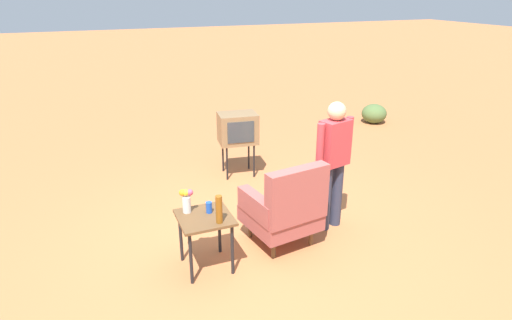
% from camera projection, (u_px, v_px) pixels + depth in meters
% --- Properties ---
extents(ground_plane, '(60.00, 60.00, 0.00)m').
position_uv_depth(ground_plane, '(262.00, 240.00, 5.37)').
color(ground_plane, '#B76B3D').
extents(armchair, '(0.87, 0.89, 1.06)m').
position_uv_depth(armchair, '(285.00, 207.00, 5.09)').
color(armchair, brown).
rests_on(armchair, ground).
extents(side_table, '(0.56, 0.56, 0.63)m').
position_uv_depth(side_table, '(205.00, 224.00, 4.66)').
color(side_table, black).
rests_on(side_table, ground).
extents(tv_on_stand, '(0.65, 0.52, 1.03)m').
position_uv_depth(tv_on_stand, '(238.00, 129.00, 6.97)').
color(tv_on_stand, black).
rests_on(tv_on_stand, ground).
extents(person_standing, '(0.56, 0.30, 1.64)m').
position_uv_depth(person_standing, '(334.00, 158.00, 5.34)').
color(person_standing, '#2D3347').
rests_on(person_standing, ground).
extents(bottle_tall_amber, '(0.07, 0.07, 0.30)m').
position_uv_depth(bottle_tall_amber, '(219.00, 209.00, 4.45)').
color(bottle_tall_amber, brown).
rests_on(bottle_tall_amber, side_table).
extents(soda_can_blue, '(0.07, 0.07, 0.12)m').
position_uv_depth(soda_can_blue, '(209.00, 207.00, 4.68)').
color(soda_can_blue, blue).
rests_on(soda_can_blue, side_table).
extents(flower_vase, '(0.15, 0.10, 0.27)m').
position_uv_depth(flower_vase, '(186.00, 200.00, 4.66)').
color(flower_vase, silver).
rests_on(flower_vase, side_table).
extents(shrub_near, '(0.56, 0.56, 0.43)m').
position_uv_depth(shrub_near, '(374.00, 114.00, 9.91)').
color(shrub_near, '#516B38').
rests_on(shrub_near, ground).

